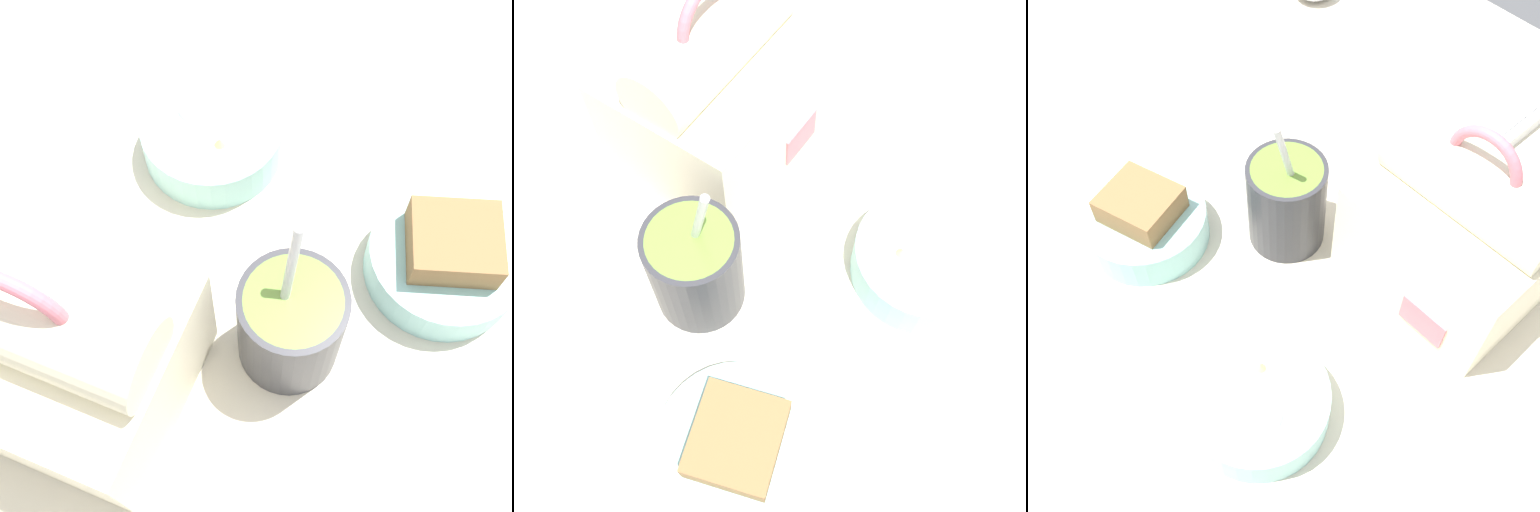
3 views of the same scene
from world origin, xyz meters
The scene contains 6 objects.
desk_surface centered at (0.00, 0.00, 1.00)cm, with size 140.00×110.00×2.00cm.
keyboard centered at (-6.29, 34.81, 3.02)cm, with size 30.05×11.57×2.10cm.
lunch_bag centered at (14.72, 13.76, 9.42)cm, with size 17.82×15.55×20.14cm.
soup_cup centered at (0.07, 5.14, 7.42)cm, with size 8.08×8.08×17.27cm.
bento_bowl_sandwich centered at (-9.65, -6.11, 4.59)cm, with size 13.00×13.00×6.95cm.
bento_bowl_snacks centered at (13.23, -10.27, 4.27)cm, with size 12.79×12.79×5.55cm.
Camera 3 is at (30.38, -22.71, 58.10)cm, focal length 45.00 mm.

